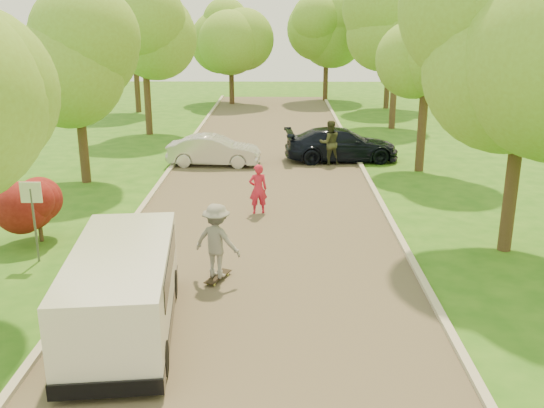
# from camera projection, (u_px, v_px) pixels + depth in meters

# --- Properties ---
(ground) EXTENTS (100.00, 100.00, 0.00)m
(ground) POSITION_uv_depth(u_px,v_px,m) (251.00, 340.00, 12.13)
(ground) COLOR #265E16
(ground) RESTS_ON ground
(road) EXTENTS (8.00, 60.00, 0.01)m
(road) POSITION_uv_depth(u_px,v_px,m) (262.00, 215.00, 19.77)
(road) COLOR #4C4438
(road) RESTS_ON ground
(curb_left) EXTENTS (0.18, 60.00, 0.12)m
(curb_left) POSITION_uv_depth(u_px,v_px,m) (139.00, 212.00, 19.80)
(curb_left) COLOR #B2AD9E
(curb_left) RESTS_ON ground
(curb_right) EXTENTS (0.18, 60.00, 0.12)m
(curb_right) POSITION_uv_depth(u_px,v_px,m) (387.00, 214.00, 19.70)
(curb_right) COLOR #B2AD9E
(curb_right) RESTS_ON ground
(street_sign) EXTENTS (0.55, 0.06, 2.17)m
(street_sign) POSITION_uv_depth(u_px,v_px,m) (32.00, 205.00, 15.56)
(street_sign) COLOR #59595E
(street_sign) RESTS_ON ground
(red_shrub) EXTENTS (1.70, 1.70, 1.95)m
(red_shrub) POSITION_uv_depth(u_px,v_px,m) (38.00, 205.00, 17.14)
(red_shrub) COLOR #382619
(red_shrub) RESTS_ON ground
(tree_l_midb) EXTENTS (4.30, 4.20, 6.62)m
(tree_l_midb) POSITION_uv_depth(u_px,v_px,m) (80.00, 62.00, 22.32)
(tree_l_midb) COLOR #382619
(tree_l_midb) RESTS_ON ground
(tree_l_far) EXTENTS (4.92, 4.80, 7.79)m
(tree_l_far) POSITION_uv_depth(u_px,v_px,m) (148.00, 31.00, 31.59)
(tree_l_far) COLOR #382619
(tree_l_far) RESTS_ON ground
(tree_r_mida) EXTENTS (5.13, 5.00, 7.95)m
(tree_r_mida) POSITION_uv_depth(u_px,v_px,m) (538.00, 44.00, 15.17)
(tree_r_mida) COLOR #382619
(tree_r_mida) RESTS_ON ground
(tree_r_midb) EXTENTS (4.51, 4.40, 7.01)m
(tree_r_midb) POSITION_uv_depth(u_px,v_px,m) (433.00, 51.00, 23.96)
(tree_r_midb) COLOR #382619
(tree_r_midb) RESTS_ON ground
(tree_r_far) EXTENTS (5.33, 5.20, 8.34)m
(tree_r_far) POSITION_uv_depth(u_px,v_px,m) (402.00, 23.00, 33.22)
(tree_r_far) COLOR #382619
(tree_r_far) RESTS_ON ground
(tree_bg_a) EXTENTS (5.12, 5.00, 7.72)m
(tree_bg_a) POSITION_uv_depth(u_px,v_px,m) (137.00, 30.00, 39.31)
(tree_bg_a) COLOR #382619
(tree_bg_a) RESTS_ON ground
(tree_bg_b) EXTENTS (5.12, 5.00, 7.95)m
(tree_bg_b) POSITION_uv_depth(u_px,v_px,m) (394.00, 26.00, 40.93)
(tree_bg_b) COLOR #382619
(tree_bg_b) RESTS_ON ground
(tree_bg_c) EXTENTS (4.92, 4.80, 7.33)m
(tree_bg_c) POSITION_uv_depth(u_px,v_px,m) (234.00, 33.00, 43.14)
(tree_bg_c) COLOR #382619
(tree_bg_c) RESTS_ON ground
(tree_bg_d) EXTENTS (5.12, 5.00, 7.72)m
(tree_bg_d) POSITION_uv_depth(u_px,v_px,m) (330.00, 29.00, 44.87)
(tree_bg_d) COLOR #382619
(tree_bg_d) RESTS_ON ground
(minivan) EXTENTS (2.45, 5.05, 1.81)m
(minivan) POSITION_uv_depth(u_px,v_px,m) (123.00, 290.00, 12.14)
(minivan) COLOR white
(minivan) RESTS_ON ground
(silver_sedan) EXTENTS (4.04, 1.63, 1.31)m
(silver_sedan) POSITION_uv_depth(u_px,v_px,m) (214.00, 150.00, 26.14)
(silver_sedan) COLOR silver
(silver_sedan) RESTS_ON ground
(dark_sedan) EXTENTS (5.17, 2.42, 1.46)m
(dark_sedan) POSITION_uv_depth(u_px,v_px,m) (341.00, 145.00, 26.96)
(dark_sedan) COLOR black
(dark_sedan) RESTS_ON ground
(longboard) EXTENTS (0.62, 0.97, 0.11)m
(longboard) POSITION_uv_depth(u_px,v_px,m) (218.00, 277.00, 14.83)
(longboard) COLOR black
(longboard) RESTS_ON ground
(skateboarder) EXTENTS (1.36, 1.10, 1.84)m
(skateboarder) POSITION_uv_depth(u_px,v_px,m) (217.00, 241.00, 14.55)
(skateboarder) COLOR gray
(skateboarder) RESTS_ON longboard
(person_striped) EXTENTS (0.68, 0.53, 1.66)m
(person_striped) POSITION_uv_depth(u_px,v_px,m) (258.00, 189.00, 19.66)
(person_striped) COLOR red
(person_striped) RESTS_ON ground
(person_olive) EXTENTS (1.08, 0.93, 1.94)m
(person_olive) POSITION_uv_depth(u_px,v_px,m) (330.00, 143.00, 26.14)
(person_olive) COLOR #333721
(person_olive) RESTS_ON ground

